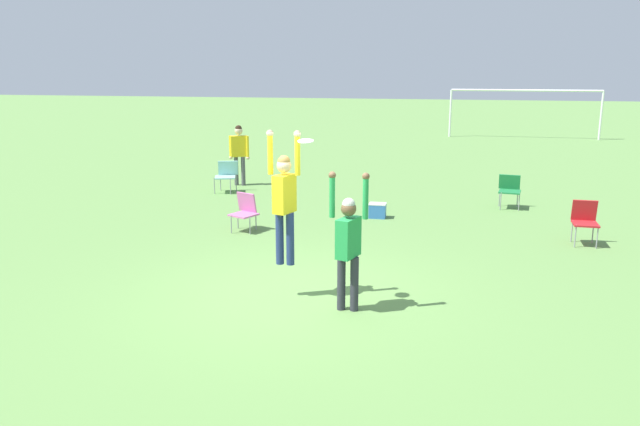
{
  "coord_description": "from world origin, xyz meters",
  "views": [
    {
      "loc": [
        2.25,
        -8.71,
        3.41
      ],
      "look_at": [
        0.36,
        0.07,
        1.3
      ],
      "focal_mm": 35.0,
      "sensor_mm": 36.0,
      "label": 1
    }
  ],
  "objects_px": {
    "camping_chair_0": "(510,188)",
    "camping_chair_2": "(226,174)",
    "camping_chair_1": "(585,218)",
    "person_spectator_near": "(239,149)",
    "frisbee": "(306,141)",
    "person_jumping": "(284,195)",
    "cooler_box": "(377,210)",
    "camping_chair_3": "(245,210)",
    "person_defending": "(348,239)"
  },
  "relations": [
    {
      "from": "camping_chair_0",
      "to": "camping_chair_2",
      "type": "distance_m",
      "value": 7.56
    },
    {
      "from": "camping_chair_1",
      "to": "person_spectator_near",
      "type": "xyz_separation_m",
      "value": [
        -8.7,
        4.53,
        0.55
      ]
    },
    {
      "from": "frisbee",
      "to": "camping_chair_0",
      "type": "bearing_deg",
      "value": 65.08
    },
    {
      "from": "person_jumping",
      "to": "cooler_box",
      "type": "relative_size",
      "value": 5.2
    },
    {
      "from": "frisbee",
      "to": "person_spectator_near",
      "type": "xyz_separation_m",
      "value": [
        -4.11,
        8.8,
        -1.34
      ]
    },
    {
      "from": "camping_chair_0",
      "to": "camping_chair_2",
      "type": "relative_size",
      "value": 0.95
    },
    {
      "from": "frisbee",
      "to": "camping_chair_3",
      "type": "relative_size",
      "value": 0.28
    },
    {
      "from": "camping_chair_3",
      "to": "cooler_box",
      "type": "xyz_separation_m",
      "value": [
        2.62,
        1.73,
        -0.28
      ]
    },
    {
      "from": "camping_chair_2",
      "to": "cooler_box",
      "type": "xyz_separation_m",
      "value": [
        4.5,
        -2.18,
        -0.34
      ]
    },
    {
      "from": "person_spectator_near",
      "to": "cooler_box",
      "type": "xyz_separation_m",
      "value": [
        4.47,
        -3.2,
        -0.9
      ]
    },
    {
      "from": "person_defending",
      "to": "camping_chair_3",
      "type": "bearing_deg",
      "value": -125.47
    },
    {
      "from": "frisbee",
      "to": "person_spectator_near",
      "type": "relative_size",
      "value": 0.13
    },
    {
      "from": "camping_chair_1",
      "to": "camping_chair_2",
      "type": "bearing_deg",
      "value": -21.25
    },
    {
      "from": "person_jumping",
      "to": "person_spectator_near",
      "type": "height_order",
      "value": "person_jumping"
    },
    {
      "from": "frisbee",
      "to": "camping_chair_3",
      "type": "xyz_separation_m",
      "value": [
        -2.26,
        3.87,
        -1.95
      ]
    },
    {
      "from": "person_jumping",
      "to": "person_defending",
      "type": "distance_m",
      "value": 1.19
    },
    {
      "from": "person_defending",
      "to": "cooler_box",
      "type": "height_order",
      "value": "person_defending"
    },
    {
      "from": "camping_chair_3",
      "to": "cooler_box",
      "type": "height_order",
      "value": "camping_chair_3"
    },
    {
      "from": "person_jumping",
      "to": "person_spectator_near",
      "type": "distance_m",
      "value": 9.34
    },
    {
      "from": "person_jumping",
      "to": "camping_chair_2",
      "type": "relative_size",
      "value": 2.36
    },
    {
      "from": "camping_chair_0",
      "to": "cooler_box",
      "type": "height_order",
      "value": "camping_chair_0"
    },
    {
      "from": "person_jumping",
      "to": "camping_chair_0",
      "type": "relative_size",
      "value": 2.5
    },
    {
      "from": "person_jumping",
      "to": "camping_chair_1",
      "type": "relative_size",
      "value": 2.33
    },
    {
      "from": "frisbee",
      "to": "camping_chair_0",
      "type": "height_order",
      "value": "frisbee"
    },
    {
      "from": "camping_chair_2",
      "to": "camping_chair_3",
      "type": "distance_m",
      "value": 4.33
    },
    {
      "from": "person_jumping",
      "to": "person_defending",
      "type": "height_order",
      "value": "person_jumping"
    },
    {
      "from": "camping_chair_0",
      "to": "camping_chair_3",
      "type": "xyz_separation_m",
      "value": [
        -5.68,
        -3.47,
        -0.04
      ]
    },
    {
      "from": "person_defending",
      "to": "camping_chair_2",
      "type": "distance_m",
      "value": 9.22
    },
    {
      "from": "camping_chair_1",
      "to": "camping_chair_2",
      "type": "relative_size",
      "value": 1.01
    },
    {
      "from": "camping_chair_2",
      "to": "camping_chair_3",
      "type": "height_order",
      "value": "camping_chair_2"
    },
    {
      "from": "person_defending",
      "to": "camping_chair_1",
      "type": "height_order",
      "value": "person_defending"
    },
    {
      "from": "camping_chair_2",
      "to": "camping_chair_0",
      "type": "bearing_deg",
      "value": 158.02
    },
    {
      "from": "camping_chair_0",
      "to": "cooler_box",
      "type": "relative_size",
      "value": 2.08
    },
    {
      "from": "camping_chair_0",
      "to": "cooler_box",
      "type": "bearing_deg",
      "value": 37.77
    },
    {
      "from": "person_defending",
      "to": "camping_chair_1",
      "type": "bearing_deg",
      "value": 156.13
    },
    {
      "from": "person_defending",
      "to": "camping_chair_3",
      "type": "xyz_separation_m",
      "value": [
        -2.9,
        3.97,
        -0.6
      ]
    },
    {
      "from": "person_defending",
      "to": "frisbee",
      "type": "bearing_deg",
      "value": -79.93
    },
    {
      "from": "camping_chair_2",
      "to": "cooler_box",
      "type": "relative_size",
      "value": 2.2
    },
    {
      "from": "person_defending",
      "to": "cooler_box",
      "type": "xyz_separation_m",
      "value": [
        -0.27,
        5.69,
        -0.89
      ]
    },
    {
      "from": "person_jumping",
      "to": "camping_chair_1",
      "type": "distance_m",
      "value": 6.48
    },
    {
      "from": "camping_chair_3",
      "to": "cooler_box",
      "type": "relative_size",
      "value": 2.05
    },
    {
      "from": "person_jumping",
      "to": "camping_chair_2",
      "type": "distance_m",
      "value": 8.48
    },
    {
      "from": "frisbee",
      "to": "cooler_box",
      "type": "distance_m",
      "value": 6.04
    },
    {
      "from": "camping_chair_3",
      "to": "frisbee",
      "type": "bearing_deg",
      "value": 144.28
    },
    {
      "from": "person_defending",
      "to": "camping_chair_0",
      "type": "xyz_separation_m",
      "value": [
        2.78,
        7.44,
        -0.57
      ]
    },
    {
      "from": "camping_chair_3",
      "to": "person_spectator_near",
      "type": "height_order",
      "value": "person_spectator_near"
    },
    {
      "from": "camping_chair_3",
      "to": "person_defending",
      "type": "bearing_deg",
      "value": 150.1
    },
    {
      "from": "person_jumping",
      "to": "camping_chair_2",
      "type": "height_order",
      "value": "person_jumping"
    },
    {
      "from": "camping_chair_0",
      "to": "frisbee",
      "type": "bearing_deg",
      "value": 73.09
    },
    {
      "from": "camping_chair_0",
      "to": "person_spectator_near",
      "type": "xyz_separation_m",
      "value": [
        -7.52,
        1.45,
        0.58
      ]
    }
  ]
}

